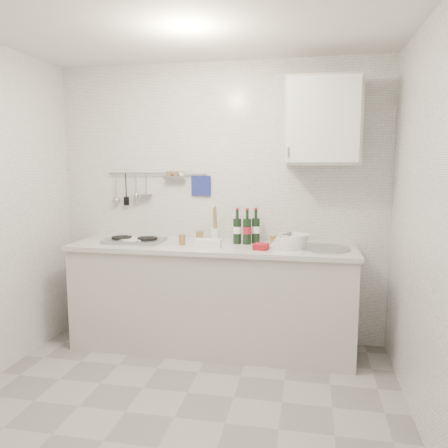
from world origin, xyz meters
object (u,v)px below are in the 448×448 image
wine_bottles (247,226)px  utensil_crock (215,233)px  wall_cabinet (322,121)px  plate_stack_hob (133,240)px  plate_stack_sink (291,241)px

wine_bottles → utensil_crock: 0.31m
utensil_crock → wall_cabinet: bearing=-3.1°
plate_stack_hob → plate_stack_sink: bearing=2.0°
wall_cabinet → plate_stack_sink: size_ratio=2.15×
plate_stack_hob → utensil_crock: size_ratio=0.77×
plate_stack_sink → wall_cabinet: bearing=23.3°
wall_cabinet → plate_stack_hob: size_ratio=2.84×
plate_stack_hob → plate_stack_sink: plate_stack_sink is taller
wall_cabinet → plate_stack_hob: bearing=-174.8°
plate_stack_sink → utensil_crock: 0.69m
wall_cabinet → wine_bottles: 1.07m
wall_cabinet → wine_bottles: bearing=179.7°
plate_stack_hob → wall_cabinet: bearing=5.2°
wall_cabinet → wine_bottles: (-0.61, 0.00, -0.87)m
wall_cabinet → utensil_crock: 1.32m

